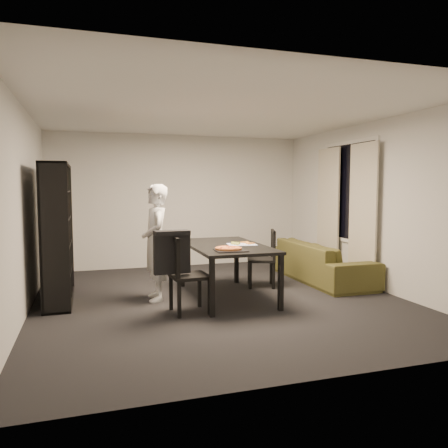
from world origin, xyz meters
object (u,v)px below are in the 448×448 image
object	(u,v)px
chair_left	(182,269)
pepperoni_pizza	(228,248)
bookshelf	(58,233)
chair_right	(267,254)
dining_table	(226,249)
person	(156,242)
sofa	(321,261)
baking_tray	(231,250)

from	to	relation	value
chair_left	pepperoni_pizza	distance (m)	0.67
bookshelf	chair_right	distance (m)	3.13
dining_table	person	distance (m)	1.00
person	sofa	size ratio (longest dim) A/B	0.73
chair_right	chair_left	bearing A→B (deg)	-38.25
bookshelf	dining_table	xyz separation A→B (m)	(2.28, -0.54, -0.26)
baking_tray	person	bearing A→B (deg)	138.41
bookshelf	pepperoni_pizza	distance (m)	2.40
chair_right	pepperoni_pizza	size ratio (longest dim) A/B	2.59
chair_right	baking_tray	xyz separation A→B (m)	(-0.95, -1.05, 0.25)
person	dining_table	bearing A→B (deg)	81.28
chair_right	sofa	distance (m)	1.10
dining_table	sofa	world-z (taller)	dining_table
dining_table	person	world-z (taller)	person
dining_table	pepperoni_pizza	distance (m)	0.57
baking_tray	pepperoni_pizza	world-z (taller)	pepperoni_pizza
bookshelf	sofa	xyz separation A→B (m)	(4.17, 0.07, -0.62)
bookshelf	pepperoni_pizza	size ratio (longest dim) A/B	5.43
chair_right	bookshelf	bearing A→B (deg)	-73.21
dining_table	person	size ratio (longest dim) A/B	1.13
bookshelf	dining_table	size ratio (longest dim) A/B	1.04
chair_left	chair_right	xyz separation A→B (m)	(1.58, 1.04, -0.04)
chair_right	baking_tray	distance (m)	1.44
chair_left	sofa	xyz separation A→B (m)	(2.66, 1.20, -0.23)
person	sofa	world-z (taller)	person
chair_right	sofa	world-z (taller)	chair_right
person	sofa	xyz separation A→B (m)	(2.88, 0.45, -0.49)
chair_left	person	bearing A→B (deg)	11.97
sofa	chair_right	bearing A→B (deg)	98.18
bookshelf	sofa	bearing A→B (deg)	0.90
chair_right	baking_tray	bearing A→B (deg)	-23.74
chair_left	person	world-z (taller)	person
chair_left	chair_right	distance (m)	1.90
dining_table	chair_left	distance (m)	0.98
dining_table	baking_tray	size ratio (longest dim) A/B	4.57
chair_right	dining_table	bearing A→B (deg)	-42.81
bookshelf	chair_right	size ratio (longest dim) A/B	2.10
chair_left	baking_tray	world-z (taller)	chair_left
person	pepperoni_pizza	distance (m)	1.09
chair_right	person	size ratio (longest dim) A/B	0.56
dining_table	chair_right	xyz separation A→B (m)	(0.82, 0.45, -0.18)
pepperoni_pizza	person	bearing A→B (deg)	140.17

